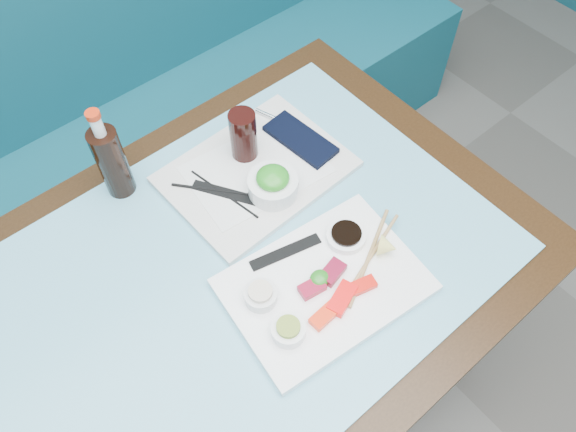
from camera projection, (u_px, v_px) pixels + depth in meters
booth_bench at (73, 163)px, 1.82m from camera, size 3.00×0.56×1.17m
dining_table at (215, 307)px, 1.22m from camera, size 1.40×0.90×0.75m
glass_top at (210, 289)px, 1.15m from camera, size 1.22×0.76×0.01m
sashimi_plate at (324, 285)px, 1.14m from camera, size 0.42×0.32×0.02m
salmon_left at (325, 316)px, 1.08m from camera, size 0.06×0.03×0.01m
salmon_mid at (342, 298)px, 1.10m from camera, size 0.08×0.06×0.02m
salmon_right at (362, 286)px, 1.12m from camera, size 0.06×0.04×0.01m
tuna_left at (312, 288)px, 1.11m from camera, size 0.06×0.04×0.02m
tuna_right at (332, 272)px, 1.13m from camera, size 0.06×0.05×0.02m
seaweed_garnish at (320, 278)px, 1.12m from camera, size 0.05×0.04×0.02m
ramekin_wasabi at (288, 330)px, 1.06m from camera, size 0.09×0.09×0.03m
wasabi_fill at (288, 327)px, 1.04m from camera, size 0.05×0.05×0.01m
ramekin_ginger at (261, 296)px, 1.10m from camera, size 0.07×0.07×0.03m
ginger_fill at (260, 291)px, 1.08m from camera, size 0.05×0.05×0.01m
soy_dish at (346, 236)px, 1.18m from camera, size 0.11×0.11×0.02m
soy_fill at (346, 233)px, 1.17m from camera, size 0.07×0.07×0.01m
lemon_wedge at (388, 247)px, 1.15m from camera, size 0.06×0.06×0.05m
chopstick_sleeve at (286, 252)px, 1.17m from camera, size 0.16×0.06×0.00m
wooden_chopstick_a at (369, 256)px, 1.16m from camera, size 0.23×0.12×0.01m
wooden_chopstick_b at (373, 254)px, 1.16m from camera, size 0.22×0.08×0.01m
serving_tray at (256, 172)px, 1.30m from camera, size 0.42×0.32×0.02m
paper_placemat at (256, 169)px, 1.30m from camera, size 0.33×0.25×0.00m
seaweed_bowl at (273, 186)px, 1.24m from camera, size 0.14×0.14×0.05m
seaweed_salad at (273, 178)px, 1.22m from camera, size 0.10×0.10×0.04m
cola_glass at (243, 135)px, 1.27m from camera, size 0.08×0.08×0.13m
navy_pouch at (300, 139)px, 1.34m from camera, size 0.10×0.19×0.01m
fork at (271, 117)px, 1.38m from camera, size 0.04×0.09×0.01m
black_chopstick_a at (224, 194)px, 1.25m from camera, size 0.04×0.20×0.01m
black_chopstick_b at (227, 192)px, 1.26m from camera, size 0.17×0.20×0.01m
tray_sleeve at (226, 193)px, 1.26m from camera, size 0.11×0.15×0.00m
cola_bottle_body at (112, 163)px, 1.21m from camera, size 0.08×0.08×0.18m
cola_bottle_neck at (97, 126)px, 1.12m from camera, size 0.03×0.03×0.05m
cola_bottle_cap at (93, 115)px, 1.09m from camera, size 0.03×0.03×0.01m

